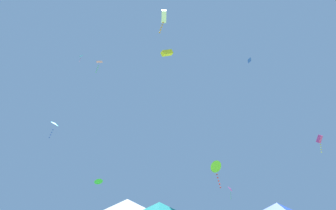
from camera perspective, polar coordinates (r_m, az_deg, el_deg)
The scene contains 11 objects.
canopy_tent_white at distance 19.06m, azimuth -9.25°, elevation -21.83°, with size 3.50×3.50×3.75m.
kite_cyan_diamond at distance 29.64m, azimuth -24.13°, elevation -3.99°, with size 1.12×1.02×2.06m.
kite_lime_delta at distance 33.18m, azimuth 10.68°, elevation -13.60°, with size 1.81×1.52×3.33m.
kite_magenta_delta at distance 37.88m, azimuth 13.86°, elevation -17.89°, with size 0.92×1.02×1.74m.
kite_magenta_box at distance 30.42m, azimuth 30.91°, elevation -6.65°, with size 0.59×0.79×1.88m.
kite_cyan_delta at distance 40.53m, azimuth -18.97°, elevation 10.38°, with size 0.78×0.76×1.28m.
kite_blue_diamond at distance 46.27m, azimuth 17.80°, elevation 9.53°, with size 0.73×0.79×0.59m.
kite_white_box at distance 32.07m, azimuth -0.97°, elevation 19.15°, with size 0.86×1.52×3.21m.
kite_yellow_box at distance 25.27m, azimuth -0.24°, elevation 11.64°, with size 1.29×0.93×0.91m.
kite_pink_diamond at distance 37.59m, azimuth -15.25°, elevation 9.27°, with size 1.08×1.21×2.01m.
kite_green_delta at distance 34.91m, azimuth -15.36°, elevation -16.18°, with size 1.44×1.42×0.66m.
Camera 1 is at (-0.32, -6.87, 1.71)m, focal length 27.10 mm.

